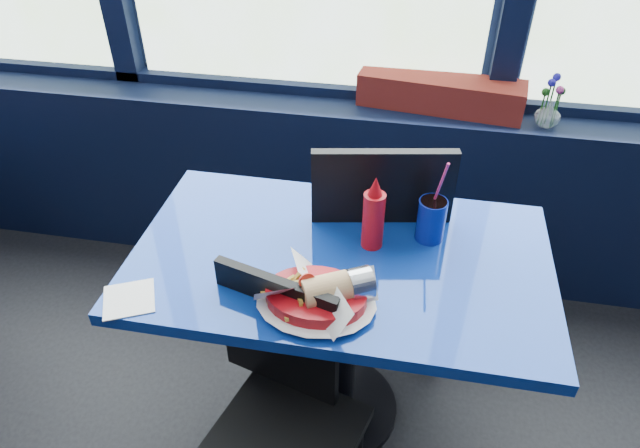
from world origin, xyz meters
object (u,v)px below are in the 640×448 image
(near_table, at_px, (339,300))
(soda_cup, at_px, (431,219))
(flower_vase, at_px, (549,111))
(chair_near_back, at_px, (387,239))
(food_basket, at_px, (318,295))
(planter_box, at_px, (440,93))
(ketchup_bottle, at_px, (373,216))
(chair_near_front, at_px, (282,398))

(near_table, height_order, soda_cup, soda_cup)
(flower_vase, relative_size, soda_cup, 0.71)
(chair_near_back, bearing_deg, food_basket, 63.97)
(planter_box, height_order, food_basket, planter_box)
(chair_near_back, xyz_separation_m, flower_vase, (0.53, 0.51, 0.29))
(near_table, height_order, planter_box, planter_box)
(ketchup_bottle, bearing_deg, chair_near_back, 81.72)
(chair_near_back, bearing_deg, chair_near_front, 59.79)
(chair_near_front, xyz_separation_m, flower_vase, (0.76, 1.14, 0.38))
(planter_box, relative_size, ketchup_bottle, 2.71)
(chair_near_front, height_order, chair_near_back, chair_near_back)
(chair_near_front, xyz_separation_m, soda_cup, (0.35, 0.44, 0.34))
(ketchup_bottle, distance_m, soda_cup, 0.18)
(chair_near_front, bearing_deg, flower_vase, 72.28)
(near_table, bearing_deg, chair_near_back, 69.31)
(chair_near_front, bearing_deg, planter_box, 89.52)
(flower_vase, bearing_deg, near_table, -128.44)
(chair_near_front, distance_m, planter_box, 1.33)
(chair_near_front, xyz_separation_m, planter_box, (0.36, 1.22, 0.38))
(soda_cup, bearing_deg, chair_near_back, 124.13)
(planter_box, distance_m, food_basket, 1.14)
(chair_near_back, bearing_deg, planter_box, -113.40)
(near_table, distance_m, ketchup_bottle, 0.30)
(planter_box, height_order, soda_cup, soda_cup)
(ketchup_bottle, xyz_separation_m, soda_cup, (0.16, 0.06, -0.03))
(chair_near_front, bearing_deg, soda_cup, 67.47)
(food_basket, distance_m, ketchup_bottle, 0.30)
(planter_box, distance_m, ketchup_bottle, 0.85)
(chair_near_front, relative_size, ketchup_bottle, 3.53)
(food_basket, bearing_deg, chair_near_front, -129.93)
(chair_near_back, relative_size, food_basket, 3.40)
(planter_box, bearing_deg, chair_near_back, -95.49)
(chair_near_front, distance_m, chair_near_back, 0.68)
(chair_near_back, height_order, planter_box, chair_near_back)
(flower_vase, relative_size, food_basket, 0.69)
(chair_near_back, relative_size, ketchup_bottle, 4.22)
(food_basket, xyz_separation_m, soda_cup, (0.27, 0.33, 0.03))
(chair_near_back, bearing_deg, near_table, 58.72)
(near_table, height_order, chair_near_front, chair_near_front)
(near_table, distance_m, planter_box, 0.98)
(chair_near_front, relative_size, planter_box, 1.31)
(near_table, relative_size, ketchup_bottle, 5.09)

